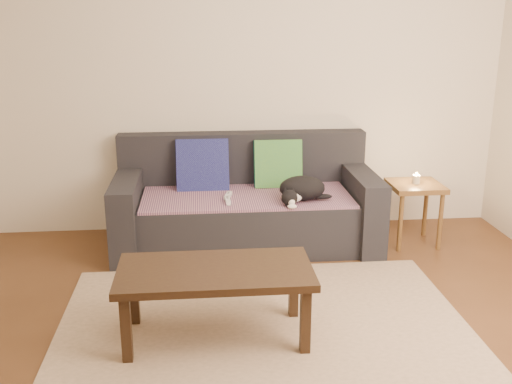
% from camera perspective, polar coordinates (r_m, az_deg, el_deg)
% --- Properties ---
extents(ground, '(4.50, 4.50, 0.00)m').
position_cam_1_polar(ground, '(3.62, 1.04, -13.95)').
color(ground, brown).
rests_on(ground, ground).
extents(back_wall, '(4.50, 0.04, 2.60)m').
position_cam_1_polar(back_wall, '(5.13, -1.42, 10.63)').
color(back_wall, beige).
rests_on(back_wall, ground).
extents(sofa, '(2.10, 0.94, 0.87)m').
position_cam_1_polar(sofa, '(4.92, -0.99, -1.46)').
color(sofa, '#232328').
rests_on(sofa, ground).
extents(throw_blanket, '(1.66, 0.74, 0.02)m').
position_cam_1_polar(throw_blanket, '(4.80, -0.91, -0.43)').
color(throw_blanket, '#42294D').
rests_on(throw_blanket, sofa).
extents(cushion_navy, '(0.43, 0.22, 0.44)m').
position_cam_1_polar(cushion_navy, '(4.98, -5.11, 2.54)').
color(cushion_navy, '#151354').
rests_on(cushion_navy, throw_blanket).
extents(cushion_green, '(0.40, 0.17, 0.41)m').
position_cam_1_polar(cushion_green, '(5.02, 2.10, 2.71)').
color(cushion_green, '#0D5751').
rests_on(cushion_green, throw_blanket).
extents(cat, '(0.44, 0.41, 0.19)m').
position_cam_1_polar(cat, '(4.65, 4.33, 0.27)').
color(cat, black).
rests_on(cat, throw_blanket).
extents(wii_remote_a, '(0.07, 0.15, 0.03)m').
position_cam_1_polar(wii_remote_a, '(4.74, -2.67, -0.34)').
color(wii_remote_a, white).
rests_on(wii_remote_a, throw_blanket).
extents(wii_remote_b, '(0.04, 0.15, 0.03)m').
position_cam_1_polar(wii_remote_b, '(4.61, -2.70, -0.83)').
color(wii_remote_b, white).
rests_on(wii_remote_b, throw_blanket).
extents(side_table, '(0.41, 0.41, 0.51)m').
position_cam_1_polar(side_table, '(5.05, 14.91, -0.20)').
color(side_table, brown).
rests_on(side_table, ground).
extents(candle, '(0.06, 0.06, 0.09)m').
position_cam_1_polar(candle, '(5.02, 15.02, 1.20)').
color(candle, beige).
rests_on(candle, side_table).
extents(rug, '(2.50, 1.80, 0.01)m').
position_cam_1_polar(rug, '(3.74, 0.78, -12.71)').
color(rug, tan).
rests_on(rug, ground).
extents(coffee_table, '(1.12, 0.56, 0.45)m').
position_cam_1_polar(coffee_table, '(3.47, -3.91, -8.12)').
color(coffee_table, black).
rests_on(coffee_table, rug).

